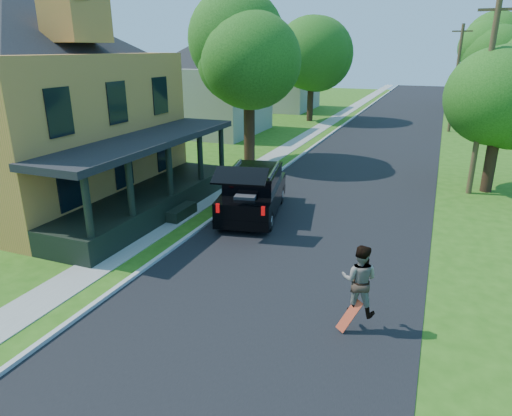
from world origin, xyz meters
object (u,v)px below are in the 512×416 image
at_px(skateboarder, 359,280).
at_px(utility_pole_near, 484,97).
at_px(tree_right_near, 501,93).
at_px(black_suv, 253,192).

relative_size(skateboarder, utility_pole_near, 0.21).
relative_size(tree_right_near, utility_pole_near, 0.81).
bearing_deg(utility_pole_near, black_suv, -141.07).
relative_size(skateboarder, tree_right_near, 0.26).
xyz_separation_m(black_suv, skateboarder, (5.32, -6.41, 0.33)).
bearing_deg(black_suv, tree_right_near, 26.77).
height_order(black_suv, utility_pole_near, utility_pole_near).
xyz_separation_m(black_suv, tree_right_near, (8.97, 7.08, 3.59)).
relative_size(black_suv, skateboarder, 3.18).
xyz_separation_m(skateboarder, utility_pole_near, (2.94, 12.84, 3.10)).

